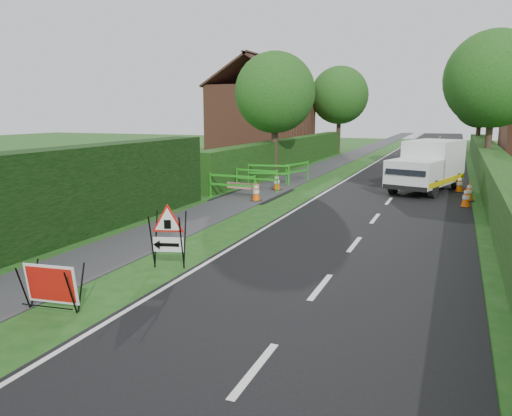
% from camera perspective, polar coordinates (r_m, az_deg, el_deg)
% --- Properties ---
extents(ground, '(120.00, 120.00, 0.00)m').
position_cam_1_polar(ground, '(10.15, -8.05, -9.01)').
color(ground, '#1A4714').
rests_on(ground, ground).
extents(road_surface, '(6.00, 90.00, 0.02)m').
position_cam_1_polar(road_surface, '(43.44, 18.84, 5.78)').
color(road_surface, black).
rests_on(road_surface, ground).
extents(footpath, '(2.00, 90.00, 0.02)m').
position_cam_1_polar(footpath, '(44.08, 11.66, 6.21)').
color(footpath, '#2D2D30').
rests_on(footpath, ground).
extents(hedge_west_near, '(1.10, 18.00, 2.50)m').
position_cam_1_polar(hedge_west_near, '(13.28, -27.20, -5.35)').
color(hedge_west_near, black).
rests_on(hedge_west_near, ground).
extents(hedge_west_far, '(1.00, 24.00, 1.80)m').
position_cam_1_polar(hedge_west_far, '(31.99, 3.87, 4.70)').
color(hedge_west_far, '#14380F').
rests_on(hedge_west_far, ground).
extents(hedge_east, '(1.20, 50.00, 1.50)m').
position_cam_1_polar(hedge_east, '(24.55, 25.57, 1.77)').
color(hedge_east, '#14380F').
rests_on(hedge_east, ground).
extents(house_west, '(7.50, 7.40, 7.88)m').
position_cam_1_polar(house_west, '(41.02, 0.70, 10.14)').
color(house_west, brown).
rests_on(house_west, ground).
extents(tree_nw, '(4.40, 4.40, 6.70)m').
position_cam_1_polar(tree_nw, '(27.91, 2.18, 13.03)').
color(tree_nw, '#2D2116').
rests_on(tree_nw, ground).
extents(tree_ne, '(5.20, 5.20, 7.79)m').
position_cam_1_polar(tree_ne, '(30.34, 25.53, 13.15)').
color(tree_ne, '#2D2116').
rests_on(tree_ne, ground).
extents(tree_fw, '(4.80, 4.80, 7.24)m').
position_cam_1_polar(tree_fw, '(43.31, 9.53, 12.59)').
color(tree_fw, '#2D2116').
rests_on(tree_fw, ground).
extents(tree_fe, '(4.20, 4.20, 6.33)m').
position_cam_1_polar(tree_fe, '(46.28, 24.29, 10.92)').
color(tree_fe, '#2D2116').
rests_on(tree_fe, ground).
extents(red_rect_sign, '(1.05, 0.71, 0.84)m').
position_cam_1_polar(red_rect_sign, '(9.46, -22.38, -8.14)').
color(red_rect_sign, black).
rests_on(red_rect_sign, ground).
extents(triangle_sign, '(1.05, 1.05, 1.23)m').
position_cam_1_polar(triangle_sign, '(11.18, -10.23, -2.63)').
color(triangle_sign, black).
rests_on(triangle_sign, ground).
extents(works_van, '(3.14, 5.16, 2.21)m').
position_cam_1_polar(works_van, '(23.18, 19.08, 4.68)').
color(works_van, silver).
rests_on(works_van, ground).
extents(traffic_cone_0, '(0.38, 0.38, 0.79)m').
position_cam_1_polar(traffic_cone_0, '(19.80, 22.88, 1.18)').
color(traffic_cone_0, black).
rests_on(traffic_cone_0, ground).
extents(traffic_cone_1, '(0.38, 0.38, 0.79)m').
position_cam_1_polar(traffic_cone_1, '(21.25, 23.19, 1.77)').
color(traffic_cone_1, black).
rests_on(traffic_cone_1, ground).
extents(traffic_cone_2, '(0.38, 0.38, 0.79)m').
position_cam_1_polar(traffic_cone_2, '(23.47, 22.25, 2.63)').
color(traffic_cone_2, black).
rests_on(traffic_cone_2, ground).
extents(traffic_cone_3, '(0.38, 0.38, 0.79)m').
position_cam_1_polar(traffic_cone_3, '(19.54, 0.02, 1.93)').
color(traffic_cone_3, black).
rests_on(traffic_cone_3, ground).
extents(traffic_cone_4, '(0.38, 0.38, 0.79)m').
position_cam_1_polar(traffic_cone_4, '(22.36, 2.39, 3.06)').
color(traffic_cone_4, black).
rests_on(traffic_cone_4, ground).
extents(ped_barrier_0, '(2.07, 0.42, 1.00)m').
position_cam_1_polar(ped_barrier_0, '(20.10, -2.74, 2.85)').
color(ped_barrier_0, '#23991B').
rests_on(ped_barrier_0, ground).
extents(ped_barrier_1, '(2.08, 0.53, 1.00)m').
position_cam_1_polar(ped_barrier_1, '(22.00, 0.07, 3.56)').
color(ped_barrier_1, '#23991B').
rests_on(ped_barrier_1, ground).
extents(ped_barrier_2, '(2.09, 0.67, 1.00)m').
position_cam_1_polar(ped_barrier_2, '(24.04, 1.43, 4.19)').
color(ped_barrier_2, '#23991B').
rests_on(ped_barrier_2, ground).
extents(ped_barrier_3, '(0.87, 2.08, 1.00)m').
position_cam_1_polar(ped_barrier_3, '(24.87, 4.76, 4.37)').
color(ped_barrier_3, '#23991B').
rests_on(ped_barrier_3, ground).
extents(redwhite_plank, '(1.49, 0.21, 0.25)m').
position_cam_1_polar(redwhite_plank, '(20.60, -1.51, 1.29)').
color(redwhite_plank, red).
rests_on(redwhite_plank, ground).
extents(hatchback_car, '(2.08, 3.54, 1.13)m').
position_cam_1_polar(hatchback_car, '(35.94, 18.17, 5.77)').
color(hatchback_car, white).
rests_on(hatchback_car, ground).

